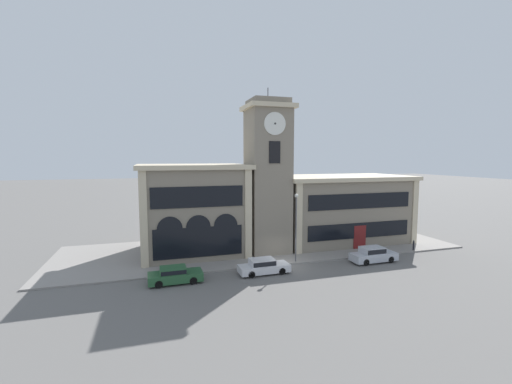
{
  "coord_description": "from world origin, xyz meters",
  "views": [
    {
      "loc": [
        -11.91,
        -29.52,
        10.27
      ],
      "look_at": [
        -1.94,
        2.82,
        6.84
      ],
      "focal_mm": 24.0,
      "sensor_mm": 36.0,
      "label": 1
    }
  ],
  "objects_px": {
    "parked_car_far": "(373,254)",
    "bollard": "(414,245)",
    "parked_car_near": "(175,275)",
    "street_lamp": "(296,218)",
    "parked_car_mid": "(263,266)"
  },
  "relations": [
    {
      "from": "bollard",
      "to": "street_lamp",
      "type": "bearing_deg",
      "value": -179.78
    },
    {
      "from": "bollard",
      "to": "parked_car_far",
      "type": "bearing_deg",
      "value": -163.24
    },
    {
      "from": "parked_car_mid",
      "to": "street_lamp",
      "type": "distance_m",
      "value": 5.78
    },
    {
      "from": "parked_car_far",
      "to": "bollard",
      "type": "relative_size",
      "value": 4.34
    },
    {
      "from": "parked_car_near",
      "to": "bollard",
      "type": "height_order",
      "value": "parked_car_near"
    },
    {
      "from": "parked_car_mid",
      "to": "bollard",
      "type": "height_order",
      "value": "parked_car_mid"
    },
    {
      "from": "parked_car_near",
      "to": "parked_car_mid",
      "type": "distance_m",
      "value": 7.66
    },
    {
      "from": "parked_car_far",
      "to": "street_lamp",
      "type": "bearing_deg",
      "value": 164.38
    },
    {
      "from": "street_lamp",
      "to": "parked_car_mid",
      "type": "bearing_deg",
      "value": -153.86
    },
    {
      "from": "parked_car_near",
      "to": "bollard",
      "type": "xyz_separation_m",
      "value": [
        25.69,
        2.0,
        -0.03
      ]
    },
    {
      "from": "bollard",
      "to": "parked_car_mid",
      "type": "bearing_deg",
      "value": -173.66
    },
    {
      "from": "street_lamp",
      "to": "bollard",
      "type": "xyz_separation_m",
      "value": [
        14.06,
        0.05,
        -3.76
      ]
    },
    {
      "from": "parked_car_near",
      "to": "bollard",
      "type": "bearing_deg",
      "value": 3.56
    },
    {
      "from": "parked_car_far",
      "to": "bollard",
      "type": "bearing_deg",
      "value": 15.87
    },
    {
      "from": "parked_car_near",
      "to": "parked_car_far",
      "type": "xyz_separation_m",
      "value": [
        19.04,
        -0.0,
        0.09
      ]
    }
  ]
}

